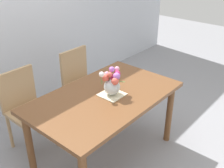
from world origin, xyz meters
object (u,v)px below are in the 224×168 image
chair_left (25,105)px  flower_vase (112,83)px  chair_right (81,79)px  dining_table (105,104)px

chair_left → flower_vase: size_ratio=3.29×
flower_vase → chair_right: bearing=66.9°
dining_table → chair_left: 0.90m
chair_left → flower_vase: (0.47, -0.84, 0.37)m
dining_table → flower_vase: (0.05, -0.05, 0.23)m
dining_table → chair_left: size_ratio=1.67×
dining_table → chair_right: 0.90m
chair_right → flower_vase: size_ratio=3.29×
chair_left → flower_vase: bearing=118.9°
chair_right → chair_left: bearing=0.0°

